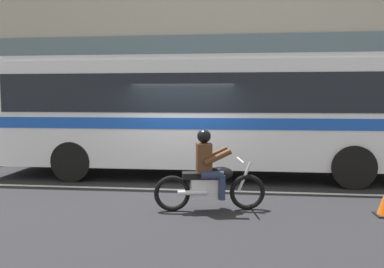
{
  "coord_description": "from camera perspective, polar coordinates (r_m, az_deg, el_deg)",
  "views": [
    {
      "loc": [
        1.29,
        -9.29,
        2.15
      ],
      "look_at": [
        0.28,
        -0.45,
        1.31
      ],
      "focal_mm": 35.6,
      "sensor_mm": 36.0,
      "label": 1
    }
  ],
  "objects": [
    {
      "name": "fire_hydrant",
      "position": [
        14.52,
        -14.19,
        -1.21
      ],
      "size": [
        0.22,
        0.3,
        0.75
      ],
      "color": "#4C8C3F",
      "rests_on": "sidewalk_curb"
    },
    {
      "name": "ground_plane",
      "position": [
        9.62,
        -1.37,
        -7.52
      ],
      "size": [
        60.0,
        60.0,
        0.0
      ],
      "primitive_type": "plane",
      "color": "black"
    },
    {
      "name": "lane_center_stripe",
      "position": [
        9.04,
        -1.89,
        -8.34
      ],
      "size": [
        26.6,
        0.14,
        0.01
      ],
      "primitive_type": "cube",
      "color": "silver",
      "rests_on": "ground_plane"
    },
    {
      "name": "office_building_facade",
      "position": [
        17.13,
        2.15,
        17.96
      ],
      "size": [
        28.0,
        0.89,
        11.73
      ],
      "color": "gray",
      "rests_on": "ground_plane"
    },
    {
      "name": "transit_bus",
      "position": [
        10.49,
        3.85,
        3.94
      ],
      "size": [
        11.96,
        2.7,
        3.22
      ],
      "color": "silver",
      "rests_on": "ground_plane"
    },
    {
      "name": "sidewalk_curb",
      "position": [
        14.59,
        1.38,
        -2.77
      ],
      "size": [
        28.0,
        3.8,
        0.15
      ],
      "primitive_type": "cube",
      "color": "gray",
      "rests_on": "ground_plane"
    },
    {
      "name": "motorcycle_with_rider",
      "position": [
        7.3,
        2.62,
        -6.43
      ],
      "size": [
        2.12,
        0.74,
        1.56
      ],
      "color": "black",
      "rests_on": "ground_plane"
    }
  ]
}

